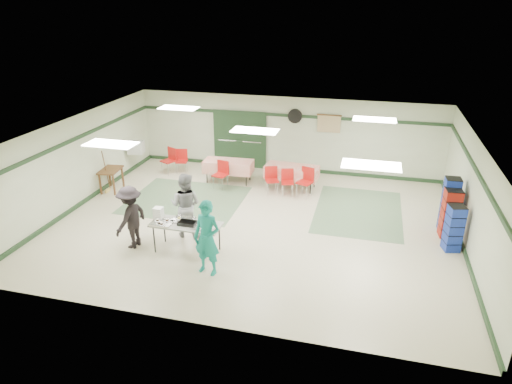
% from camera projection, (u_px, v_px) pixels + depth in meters
% --- Properties ---
extents(floor, '(11.00, 11.00, 0.00)m').
position_uv_depth(floor, '(255.00, 223.00, 12.90)').
color(floor, beige).
rests_on(floor, ground).
extents(ceiling, '(11.00, 11.00, 0.00)m').
position_uv_depth(ceiling, '(255.00, 130.00, 11.85)').
color(ceiling, white).
rests_on(ceiling, wall_back).
extents(wall_back, '(11.00, 0.00, 11.00)m').
position_uv_depth(wall_back, '(286.00, 134.00, 16.39)').
color(wall_back, beige).
rests_on(wall_back, floor).
extents(wall_front, '(11.00, 0.00, 11.00)m').
position_uv_depth(wall_front, '(193.00, 264.00, 8.37)').
color(wall_front, beige).
rests_on(wall_front, floor).
extents(wall_left, '(0.00, 9.00, 9.00)m').
position_uv_depth(wall_left, '(77.00, 162.00, 13.64)').
color(wall_left, beige).
rests_on(wall_left, floor).
extents(wall_right, '(0.00, 9.00, 9.00)m').
position_uv_depth(wall_right, '(473.00, 199.00, 11.11)').
color(wall_right, beige).
rests_on(wall_right, floor).
extents(trim_back, '(11.00, 0.06, 0.10)m').
position_uv_depth(trim_back, '(287.00, 115.00, 16.09)').
color(trim_back, '#1E371F').
rests_on(trim_back, wall_back).
extents(baseboard_back, '(11.00, 0.06, 0.12)m').
position_uv_depth(baseboard_back, '(285.00, 168.00, 16.87)').
color(baseboard_back, '#1E371F').
rests_on(baseboard_back, floor).
extents(trim_left, '(0.06, 9.00, 0.10)m').
position_uv_depth(trim_left, '(75.00, 139.00, 13.36)').
color(trim_left, '#1E371F').
rests_on(trim_left, wall_back).
extents(baseboard_left, '(0.06, 9.00, 0.12)m').
position_uv_depth(baseboard_left, '(85.00, 201.00, 14.14)').
color(baseboard_left, '#1E371F').
rests_on(baseboard_left, floor).
extents(trim_right, '(0.06, 9.00, 0.10)m').
position_uv_depth(trim_right, '(477.00, 172.00, 10.85)').
color(trim_right, '#1E371F').
rests_on(trim_right, wall_back).
extents(baseboard_right, '(0.06, 9.00, 0.12)m').
position_uv_depth(baseboard_right, '(462.00, 245.00, 11.62)').
color(baseboard_right, '#1E371F').
rests_on(baseboard_right, floor).
extents(green_patch_a, '(3.50, 3.00, 0.01)m').
position_uv_depth(green_patch_a, '(186.00, 200.00, 14.37)').
color(green_patch_a, slate).
rests_on(green_patch_a, floor).
extents(green_patch_b, '(2.50, 3.50, 0.01)m').
position_uv_depth(green_patch_b, '(358.00, 211.00, 13.60)').
color(green_patch_b, slate).
rests_on(green_patch_b, floor).
extents(double_door_left, '(0.90, 0.06, 2.10)m').
position_uv_depth(double_door_left, '(228.00, 139.00, 16.96)').
color(double_door_left, gray).
rests_on(double_door_left, floor).
extents(double_door_right, '(0.90, 0.06, 2.10)m').
position_uv_depth(double_door_right, '(252.00, 140.00, 16.74)').
color(double_door_right, gray).
rests_on(double_door_right, floor).
extents(door_frame, '(2.00, 0.03, 2.15)m').
position_uv_depth(door_frame, '(240.00, 140.00, 16.83)').
color(door_frame, '#1E371F').
rests_on(door_frame, floor).
extents(wall_fan, '(0.50, 0.10, 0.50)m').
position_uv_depth(wall_fan, '(295.00, 116.00, 16.00)').
color(wall_fan, black).
rests_on(wall_fan, wall_back).
extents(scroll_banner, '(0.80, 0.02, 0.60)m').
position_uv_depth(scroll_banner, '(329.00, 124.00, 15.80)').
color(scroll_banner, tan).
rests_on(scroll_banner, wall_back).
extents(serving_table, '(1.75, 0.73, 0.76)m').
position_uv_depth(serving_table, '(186.00, 225.00, 11.18)').
color(serving_table, '#A0A19C').
rests_on(serving_table, floor).
extents(sheet_tray_right, '(0.54, 0.41, 0.02)m').
position_uv_depth(sheet_tray_right, '(204.00, 227.00, 10.98)').
color(sheet_tray_right, silver).
rests_on(sheet_tray_right, serving_table).
extents(sheet_tray_mid, '(0.55, 0.42, 0.02)m').
position_uv_depth(sheet_tray_mid, '(183.00, 220.00, 11.31)').
color(sheet_tray_mid, silver).
rests_on(sheet_tray_mid, serving_table).
extents(sheet_tray_left, '(0.54, 0.42, 0.02)m').
position_uv_depth(sheet_tray_left, '(161.00, 223.00, 11.17)').
color(sheet_tray_left, silver).
rests_on(sheet_tray_left, serving_table).
extents(baking_pan, '(0.44, 0.28, 0.08)m').
position_uv_depth(baking_pan, '(187.00, 223.00, 11.11)').
color(baking_pan, black).
rests_on(baking_pan, serving_table).
extents(foam_box_stack, '(0.22, 0.20, 0.30)m').
position_uv_depth(foam_box_stack, '(158.00, 213.00, 11.37)').
color(foam_box_stack, white).
rests_on(foam_box_stack, serving_table).
extents(volunteer_teal, '(0.72, 0.55, 1.78)m').
position_uv_depth(volunteer_teal, '(207.00, 238.00, 10.22)').
color(volunteer_teal, teal).
rests_on(volunteer_teal, floor).
extents(volunteer_grey, '(0.86, 0.67, 1.75)m').
position_uv_depth(volunteer_grey, '(186.00, 205.00, 11.89)').
color(volunteer_grey, gray).
rests_on(volunteer_grey, floor).
extents(volunteer_dark, '(0.77, 1.14, 1.64)m').
position_uv_depth(volunteer_dark, '(131.00, 217.00, 11.37)').
color(volunteer_dark, black).
rests_on(volunteer_dark, floor).
extents(dining_table_a, '(1.79, 0.92, 0.77)m').
position_uv_depth(dining_table_a, '(292.00, 172.00, 15.10)').
color(dining_table_a, red).
rests_on(dining_table_a, floor).
extents(dining_table_b, '(1.69, 0.81, 0.77)m').
position_uv_depth(dining_table_b, '(228.00, 166.00, 15.60)').
color(dining_table_b, red).
rests_on(dining_table_b, floor).
extents(chair_a, '(0.47, 0.47, 0.84)m').
position_uv_depth(chair_a, '(287.00, 179.00, 14.62)').
color(chair_a, '#AD1B0D').
rests_on(chair_a, floor).
extents(chair_b, '(0.53, 0.53, 0.87)m').
position_uv_depth(chair_b, '(272.00, 177.00, 14.73)').
color(chair_b, '#AD1B0D').
rests_on(chair_b, floor).
extents(chair_c, '(0.57, 0.57, 0.94)m').
position_uv_depth(chair_c, '(306.00, 179.00, 14.46)').
color(chair_c, '#AD1B0D').
rests_on(chair_c, floor).
extents(chair_d, '(0.52, 0.52, 0.92)m').
position_uv_depth(chair_d, '(222.00, 172.00, 15.11)').
color(chair_d, '#AD1B0D').
rests_on(chair_d, floor).
extents(chair_loose_a, '(0.48, 0.48, 0.85)m').
position_uv_depth(chair_loose_a, '(182.00, 158.00, 16.49)').
color(chair_loose_a, '#AD1B0D').
rests_on(chair_loose_a, floor).
extents(chair_loose_b, '(0.59, 0.59, 0.94)m').
position_uv_depth(chair_loose_b, '(170.00, 158.00, 16.38)').
color(chair_loose_b, '#AD1B0D').
rests_on(chair_loose_b, floor).
extents(crate_stack_blue_a, '(0.41, 0.41, 1.53)m').
position_uv_depth(crate_stack_blue_a, '(449.00, 205.00, 12.16)').
color(crate_stack_blue_a, '#1A399E').
rests_on(crate_stack_blue_a, floor).
extents(crate_stack_red, '(0.45, 0.45, 1.35)m').
position_uv_depth(crate_stack_red, '(450.00, 213.00, 11.91)').
color(crate_stack_red, '#9C1D0F').
rests_on(crate_stack_red, floor).
extents(crate_stack_blue_b, '(0.45, 0.45, 1.21)m').
position_uv_depth(crate_stack_blue_b, '(454.00, 228.00, 11.27)').
color(crate_stack_blue_b, '#1A399E').
rests_on(crate_stack_blue_b, floor).
extents(printer_table, '(0.68, 0.95, 0.74)m').
position_uv_depth(printer_table, '(111.00, 172.00, 14.83)').
color(printer_table, brown).
rests_on(printer_table, floor).
extents(office_printer, '(0.62, 0.57, 0.42)m').
position_uv_depth(office_printer, '(136.00, 147.00, 16.29)').
color(office_printer, '#BBBCB6').
rests_on(office_printer, printer_table).
extents(broom, '(0.07, 0.23, 1.40)m').
position_uv_depth(broom, '(106.00, 171.00, 14.71)').
color(broom, brown).
rests_on(broom, floor).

